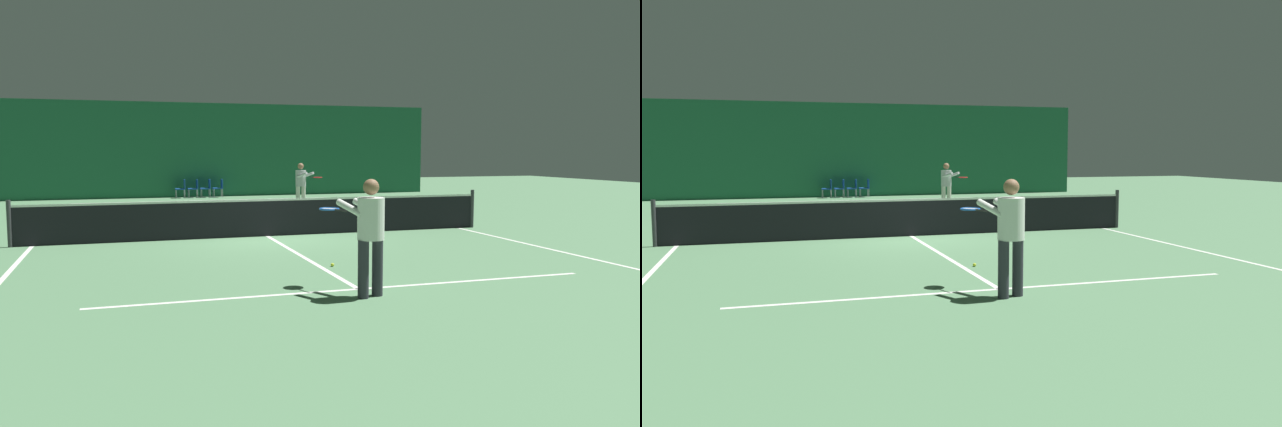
{
  "view_description": "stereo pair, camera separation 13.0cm",
  "coord_description": "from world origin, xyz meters",
  "views": [
    {
      "loc": [
        -3.54,
        -15.42,
        2.19
      ],
      "look_at": [
        -0.01,
        -4.43,
        1.01
      ],
      "focal_mm": 35.0,
      "sensor_mm": 36.0,
      "label": 1
    },
    {
      "loc": [
        -3.42,
        -15.46,
        2.19
      ],
      "look_at": [
        -0.01,
        -4.43,
        1.01
      ],
      "focal_mm": 35.0,
      "sensor_mm": 36.0,
      "label": 2
    }
  ],
  "objects": [
    {
      "name": "ground_plane",
      "position": [
        0.0,
        0.0,
        0.0
      ],
      "size": [
        60.0,
        60.0,
        0.0
      ],
      "primitive_type": "plane",
      "color": "#56845B"
    },
    {
      "name": "backdrop_curtain",
      "position": [
        0.0,
        14.18,
        2.19
      ],
      "size": [
        23.0,
        0.12,
        4.38
      ],
      "color": "#1E5B3D",
      "rests_on": "ground"
    },
    {
      "name": "court_line_baseline_far",
      "position": [
        0.0,
        11.9,
        0.0
      ],
      "size": [
        11.0,
        0.1,
        0.0
      ],
      "color": "white",
      "rests_on": "ground"
    },
    {
      "name": "court_line_service_far",
      "position": [
        0.0,
        6.4,
        0.0
      ],
      "size": [
        8.25,
        0.1,
        0.0
      ],
      "color": "white",
      "rests_on": "ground"
    },
    {
      "name": "court_line_service_near",
      "position": [
        0.0,
        -6.4,
        0.0
      ],
      "size": [
        8.25,
        0.1,
        0.0
      ],
      "color": "white",
      "rests_on": "ground"
    },
    {
      "name": "court_line_sideline_left",
      "position": [
        -5.5,
        0.0,
        0.0
      ],
      "size": [
        0.1,
        23.8,
        0.0
      ],
      "color": "white",
      "rests_on": "ground"
    },
    {
      "name": "court_line_sideline_right",
      "position": [
        5.5,
        0.0,
        0.0
      ],
      "size": [
        0.1,
        23.8,
        0.0
      ],
      "color": "white",
      "rests_on": "ground"
    },
    {
      "name": "court_line_centre",
      "position": [
        0.0,
        0.0,
        0.0
      ],
      "size": [
        0.1,
        12.8,
        0.0
      ],
      "color": "white",
      "rests_on": "ground"
    },
    {
      "name": "tennis_net",
      "position": [
        0.0,
        0.0,
        0.51
      ],
      "size": [
        12.0,
        0.1,
        1.07
      ],
      "color": "black",
      "rests_on": "ground"
    },
    {
      "name": "player_near",
      "position": [
        -0.03,
        -6.9,
        1.03
      ],
      "size": [
        0.79,
        1.44,
        1.77
      ],
      "rotation": [
        0.0,
        0.0,
        1.89
      ],
      "color": "#2D2D38",
      "rests_on": "ground"
    },
    {
      "name": "player_far",
      "position": [
        2.94,
        7.03,
        0.99
      ],
      "size": [
        0.85,
        1.4,
        1.7
      ],
      "rotation": [
        0.0,
        0.0,
        -1.18
      ],
      "color": "beige",
      "rests_on": "ground"
    },
    {
      "name": "courtside_chair_0",
      "position": [
        -0.85,
        13.63,
        0.49
      ],
      "size": [
        0.44,
        0.44,
        0.84
      ],
      "rotation": [
        0.0,
        0.0,
        -1.57
      ],
      "color": "#99999E",
      "rests_on": "ground"
    },
    {
      "name": "courtside_chair_1",
      "position": [
        -0.28,
        13.63,
        0.49
      ],
      "size": [
        0.44,
        0.44,
        0.84
      ],
      "rotation": [
        0.0,
        0.0,
        -1.57
      ],
      "color": "#99999E",
      "rests_on": "ground"
    },
    {
      "name": "courtside_chair_2",
      "position": [
        0.29,
        13.63,
        0.49
      ],
      "size": [
        0.44,
        0.44,
        0.84
      ],
      "rotation": [
        0.0,
        0.0,
        -1.57
      ],
      "color": "#99999E",
      "rests_on": "ground"
    },
    {
      "name": "courtside_chair_3",
      "position": [
        0.87,
        13.63,
        0.49
      ],
      "size": [
        0.44,
        0.44,
        0.84
      ],
      "rotation": [
        0.0,
        0.0,
        -1.57
      ],
      "color": "#99999E",
      "rests_on": "ground"
    },
    {
      "name": "tennis_ball",
      "position": [
        0.23,
        -4.45,
        0.03
      ],
      "size": [
        0.07,
        0.07,
        0.07
      ],
      "color": "#D1DB33",
      "rests_on": "ground"
    }
  ]
}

